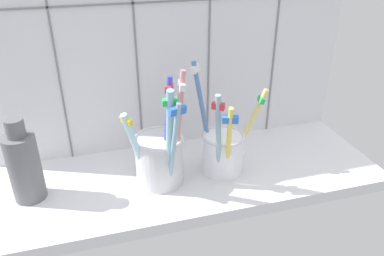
# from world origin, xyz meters

# --- Properties ---
(counter_slab) EXTENTS (0.64, 0.22, 0.02)m
(counter_slab) POSITION_xyz_m (0.00, 0.00, 0.01)
(counter_slab) COLOR silver
(counter_slab) RESTS_ON ground
(tile_wall_back) EXTENTS (0.64, 0.02, 0.45)m
(tile_wall_back) POSITION_xyz_m (0.00, 0.12, 0.23)
(tile_wall_back) COLOR white
(tile_wall_back) RESTS_ON ground
(toothbrush_cup_left) EXTENTS (0.10, 0.11, 0.19)m
(toothbrush_cup_left) POSITION_xyz_m (-0.05, -0.01, 0.07)
(toothbrush_cup_left) COLOR silver
(toothbrush_cup_left) RESTS_ON counter_slab
(toothbrush_cup_right) EXTENTS (0.12, 0.11, 0.19)m
(toothbrush_cup_right) POSITION_xyz_m (0.05, -0.01, 0.06)
(toothbrush_cup_right) COLOR white
(toothbrush_cup_right) RESTS_ON counter_slab
(ceramic_vase) EXTENTS (0.05, 0.05, 0.13)m
(ceramic_vase) POSITION_xyz_m (-0.25, 0.01, 0.08)
(ceramic_vase) COLOR slate
(ceramic_vase) RESTS_ON counter_slab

